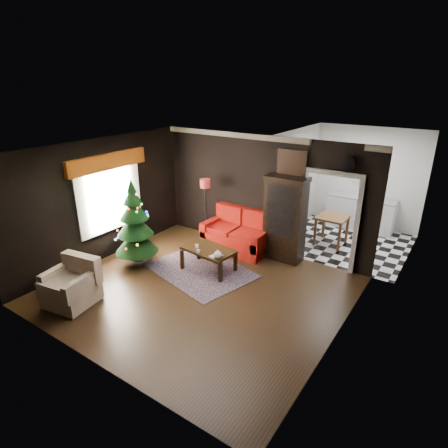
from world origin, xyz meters
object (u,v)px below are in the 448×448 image
Objects in this scene: coffee_table at (209,259)px; kitchen_table at (331,230)px; wall_clock at (347,164)px; armchair at (70,282)px; teapot at (218,255)px; floor_lamp at (206,211)px; loveseat at (237,231)px; curio_cabinet at (285,221)px; christmas_tree at (135,222)px.

coffee_table is 1.50× the size of kitchen_table.
armchair is at bearing -131.21° from wall_clock.
teapot is 3.20m from wall_clock.
wall_clock is at bearing 6.45° from floor_lamp.
coffee_table is at bearing -51.10° from floor_lamp.
loveseat is 1.02m from floor_lamp.
loveseat is 2.27× the size of kitchen_table.
armchair is (-1.29, -3.76, -0.04)m from loveseat.
loveseat is 3.04m from wall_clock.
curio_cabinet is 4.70m from armchair.
curio_cabinet is at bearing 10.83° from loveseat.
christmas_tree reaches higher than floor_lamp.
wall_clock reaches higher than kitchen_table.
coffee_table is at bearing -121.24° from kitchen_table.
christmas_tree is at bearing -154.86° from coffee_table.
curio_cabinet is 2.53× the size of kitchen_table.
kitchen_table reaches higher than coffee_table.
floor_lamp is at bearing -149.60° from kitchen_table.
christmas_tree is 2.03m from teapot.
loveseat is 1.94× the size of armchair.
loveseat reaches higher than coffee_table.
teapot is (1.45, -1.53, -0.22)m from floor_lamp.
loveseat is 1.25m from curio_cabinet.
christmas_tree is 1.62× the size of coffee_table.
christmas_tree is (-0.48, -1.96, 0.22)m from floor_lamp.
floor_lamp is 3.24m from kitchen_table.
floor_lamp reaches higher than teapot.
teapot is 0.25× the size of kitchen_table.
wall_clock is (3.32, 0.38, 1.55)m from floor_lamp.
christmas_tree is 9.89× the size of teapot.
wall_clock is at bearing -66.25° from kitchen_table.
armchair is 2.88m from teapot.
christmas_tree reaches higher than kitchen_table.
floor_lamp is at bearing 178.52° from loveseat.
floor_lamp is 3.68m from wall_clock.
kitchen_table reaches higher than teapot.
kitchen_table is (-0.55, 1.25, -2.00)m from wall_clock.
wall_clock is (2.30, 1.64, 2.11)m from coffee_table.
loveseat is 9.19× the size of teapot.
curio_cabinet is at bearing 48.88° from armchair.
coffee_table is (1.49, 0.70, -0.78)m from christmas_tree.
teapot is at bearing 42.14° from armchair.
christmas_tree reaches higher than coffee_table.
kitchen_table is (2.77, 1.63, -0.45)m from floor_lamp.
floor_lamp is at bearing -173.55° from wall_clock.
armchair reaches higher than kitchen_table.
christmas_tree is (-1.44, -1.94, 0.55)m from loveseat.
curio_cabinet is at bearing 39.74° from christmas_tree.
floor_lamp reaches higher than loveseat.
kitchen_table is (1.80, 1.65, -0.12)m from loveseat.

